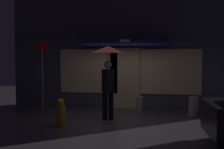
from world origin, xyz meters
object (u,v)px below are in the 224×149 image
at_px(sidewalk_bollard, 140,105).
at_px(fire_hydrant, 61,114).
at_px(street_sign_post, 42,72).
at_px(person_with_umbrella, 108,64).
at_px(sidewalk_bollard_2, 193,106).

xyz_separation_m(sidewalk_bollard, fire_hydrant, (-1.97, -2.41, 0.07)).
relative_size(street_sign_post, sidewalk_bollard, 4.46).
bearing_deg(sidewalk_bollard, person_with_umbrella, -123.55).
bearing_deg(fire_hydrant, person_with_umbrella, 45.17).
bearing_deg(sidewalk_bollard, fire_hydrant, -129.23).
bearing_deg(sidewalk_bollard, street_sign_post, -165.58).
distance_m(street_sign_post, sidewalk_bollard, 3.42).
xyz_separation_m(person_with_umbrella, street_sign_post, (-2.27, 0.49, -0.29)).
bearing_deg(street_sign_post, sidewalk_bollard, 14.42).
height_order(street_sign_post, sidewalk_bollard, street_sign_post).
relative_size(sidewalk_bollard, sidewalk_bollard_2, 0.89).
relative_size(person_with_umbrella, street_sign_post, 0.89).
bearing_deg(fire_hydrant, sidewalk_bollard, 50.77).
bearing_deg(sidewalk_bollard_2, street_sign_post, -172.18).
height_order(person_with_umbrella, street_sign_post, street_sign_post).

